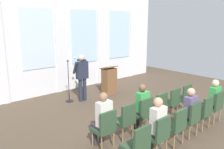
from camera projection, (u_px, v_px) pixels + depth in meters
The scene contains 22 objects.
ground_plane at pixel (160, 131), 6.24m from camera, with size 13.83×13.83×0.00m, color brown.
rear_partition at pixel (63, 39), 9.46m from camera, with size 10.64×0.14×4.41m.
speaker at pixel (82, 74), 8.42m from camera, with size 0.52×0.69×1.73m.
mic_stand at pixel (69, 93), 8.48m from camera, with size 0.28×0.28×1.55m.
lectern at pixel (109, 80), 9.38m from camera, with size 0.60×0.48×1.16m.
chair_r0_c0 at pixel (105, 127), 5.30m from camera, with size 0.46×0.44×0.94m.
audience_r0_c0 at pixel (103, 117), 5.31m from camera, with size 0.36×0.39×1.35m.
chair_r0_c1 at pixel (125, 119), 5.73m from camera, with size 0.46×0.44×0.94m.
chair_r0_c2 at pixel (143, 112), 6.15m from camera, with size 0.46×0.44×0.94m.
audience_r0_c2 at pixel (141, 105), 6.17m from camera, with size 0.36×0.39×1.30m.
chair_r0_c3 at pixel (158, 106), 6.58m from camera, with size 0.46×0.44×0.94m.
chair_r0_c4 at pixel (172, 101), 7.01m from camera, with size 0.46×0.44×0.94m.
chair_r0_c5 at pixel (184, 96), 7.43m from camera, with size 0.46×0.44×0.94m.
chair_r1_c0 at pixel (138, 144), 4.56m from camera, with size 0.46×0.44×0.94m.
chair_r1_c1 at pixel (159, 134), 4.98m from camera, with size 0.46×0.44×0.94m.
audience_r1_c1 at pixel (156, 123), 5.00m from camera, with size 0.36×0.39×1.34m.
chair_r1_c2 at pixel (176, 125), 5.41m from camera, with size 0.46×0.44×0.94m.
chair_r1_c3 at pixel (191, 117), 5.84m from camera, with size 0.46×0.44×0.94m.
audience_r1_c3 at pixel (188, 109), 5.86m from camera, with size 0.36×0.39×1.29m.
chair_r1_c4 at pixel (204, 111), 6.26m from camera, with size 0.46×0.44×0.94m.
chair_r1_c5 at pixel (215, 105), 6.69m from camera, with size 0.46×0.44×0.94m.
audience_r1_c5 at pixel (213, 98), 6.71m from camera, with size 0.36×0.39×1.28m.
Camera 1 is at (-4.77, -3.44, 2.91)m, focal length 36.98 mm.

